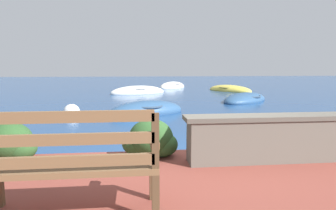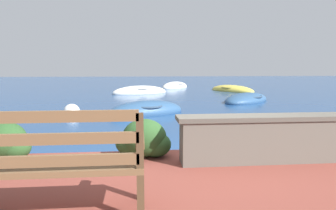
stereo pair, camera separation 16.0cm
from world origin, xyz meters
name	(u,v)px [view 2 (the right image)]	position (x,y,z in m)	size (l,w,h in m)	color
ground_plane	(197,163)	(0.00, 0.00, 0.00)	(80.00, 80.00, 0.00)	navy
park_bench	(57,161)	(-1.56, -1.92, 0.70)	(1.45, 0.48, 0.93)	brown
stone_wall	(266,138)	(0.80, -0.65, 0.54)	(2.40, 0.39, 0.62)	#666056
hedge_clump_far_left	(3,143)	(-2.73, -0.23, 0.45)	(0.76, 0.55, 0.52)	#284C23
hedge_clump_left	(144,140)	(-0.82, -0.28, 0.45)	(0.78, 0.56, 0.53)	#284C23
hedge_clump_centre	(268,141)	(0.94, -0.42, 0.43)	(0.73, 0.52, 0.50)	#2D5628
rowboat_nearest	(146,112)	(-0.67, 4.96, 0.06)	(2.74, 2.01, 0.71)	#2D517A
rowboat_mid	(246,100)	(3.65, 7.89, 0.06)	(3.04, 3.06, 0.64)	#2D517A
rowboat_far	(140,92)	(-0.86, 12.06, 0.06)	(3.27, 2.08, 0.76)	silver
rowboat_outer	(232,90)	(4.66, 13.10, 0.06)	(2.65, 3.43, 0.64)	#DBC64C
rowboat_distant	(175,87)	(1.54, 15.97, 0.07)	(2.46, 2.55, 0.78)	silver
mooring_buoy	(72,112)	(-2.97, 4.98, 0.09)	(0.55, 0.55, 0.50)	white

